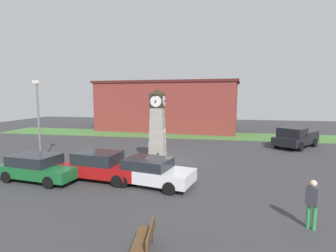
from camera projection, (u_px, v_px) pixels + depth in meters
ground_plane at (166, 160)px, 19.00m from camera, size 67.50×67.50×0.00m
clock_tower at (158, 130)px, 17.67m from camera, size 1.21×1.26×5.10m
bollard_near_tower at (158, 159)px, 17.41m from camera, size 0.20×0.20×0.94m
bollard_mid_row at (153, 163)px, 16.11m from camera, size 0.30×0.30×1.12m
bollard_far_row at (146, 170)px, 14.71m from camera, size 0.29×0.29×1.04m
bollard_end_row at (139, 178)px, 13.58m from camera, size 0.22×0.22×0.89m
car_navy_sedan at (39, 167)px, 14.53m from camera, size 4.75×2.51×1.43m
car_near_tower at (102, 166)px, 14.69m from camera, size 4.63×2.46×1.54m
car_by_building at (152, 171)px, 13.73m from camera, size 4.47×2.80×1.41m
pickup_truck at (296, 137)px, 23.70m from camera, size 4.78×5.24×1.85m
bench at (145, 238)px, 7.70m from camera, size 0.70×1.65×0.90m
pedestrian_near_bench at (312, 201)px, 9.16m from camera, size 0.46×0.44×1.78m
street_lamp_near_road at (38, 115)px, 18.38m from camera, size 0.50×0.24×5.75m
warehouse_blue_far at (168, 106)px, 35.64m from camera, size 19.19×10.03×6.54m
grass_verge_far at (161, 134)px, 31.64m from camera, size 40.50×5.63×0.04m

